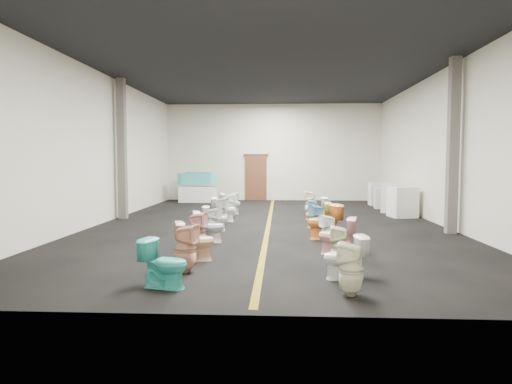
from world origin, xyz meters
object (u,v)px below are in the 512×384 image
toilet_right_2 (340,246)px  toilet_right_9 (316,208)px  toilet_right_3 (337,236)px  toilet_right_4 (328,231)px  toilet_left_8 (223,209)px  toilet_right_5 (324,222)px  toilet_left_2 (195,241)px  appliance_crate_d (377,194)px  display_table (198,194)px  bathtub (198,178)px  appliance_crate_b (392,198)px  toilet_right_7 (318,215)px  toilet_left_6 (215,218)px  toilet_left_10 (230,204)px  appliance_crate_a (403,202)px  toilet_right_1 (345,257)px  toilet_left_1 (186,249)px  toilet_left_3 (197,231)px  toilet_left_5 (214,222)px  toilet_right_8 (313,211)px  toilet_left_7 (221,212)px  toilet_right_0 (351,269)px  toilet_right_10 (311,203)px  toilet_left_11 (234,202)px  appliance_crate_c (384,198)px  toilet_left_0 (165,264)px  toilet_left_9 (230,206)px  toilet_right_6 (317,219)px

toilet_right_2 → toilet_right_9: toilet_right_2 is taller
toilet_right_3 → toilet_right_4: bearing=-161.7°
toilet_left_8 → toilet_right_5: size_ratio=0.90×
toilet_left_2 → appliance_crate_d: bearing=-44.2°
display_table → bathtub: 0.71m
appliance_crate_b → toilet_right_3: bearing=-111.1°
display_table → toilet_right_4: size_ratio=2.27×
toilet_right_7 → toilet_left_6: bearing=-79.2°
toilet_left_8 → bathtub: bearing=13.7°
toilet_left_2 → toilet_left_10: (-0.15, 7.36, -0.00)m
toilet_left_10 → toilet_right_3: size_ratio=0.97×
toilet_right_9 → toilet_right_3: bearing=-7.2°
appliance_crate_a → toilet_right_2: size_ratio=1.38×
toilet_right_1 → toilet_right_3: toilet_right_3 is taller
toilet_right_7 → toilet_left_1: bearing=-29.7°
toilet_left_3 → toilet_left_10: size_ratio=1.10×
appliance_crate_d → toilet_left_5: 9.90m
display_table → toilet_left_2: size_ratio=2.14×
display_table → toilet_right_8: bearing=-54.5°
display_table → appliance_crate_a: appliance_crate_a is taller
appliance_crate_b → toilet_left_7: size_ratio=1.28×
toilet_right_0 → toilet_right_4: bearing=-160.7°
toilet_right_5 → toilet_right_10: bearing=163.3°
toilet_left_1 → appliance_crate_a: bearing=-24.9°
appliance_crate_d → toilet_right_4: appliance_crate_d is taller
appliance_crate_b → toilet_right_2: size_ratio=1.46×
appliance_crate_a → toilet_left_7: (-5.76, -2.32, -0.09)m
toilet_left_11 → toilet_right_7: toilet_right_7 is taller
toilet_right_5 → toilet_left_5: bearing=-111.8°
toilet_left_11 → toilet_right_7: 4.79m
display_table → toilet_right_7: bearing=-57.6°
appliance_crate_b → appliance_crate_c: (0.00, 1.38, -0.12)m
toilet_left_10 → toilet_left_0: bearing=166.1°
appliance_crate_d → toilet_right_1: bearing=-104.1°
appliance_crate_a → toilet_left_9: appliance_crate_a is taller
toilet_left_1 → toilet_left_8: 6.38m
toilet_right_10 → toilet_right_7: bearing=10.5°
toilet_left_3 → toilet_right_1: toilet_left_3 is taller
appliance_crate_c → toilet_right_10: (-3.03, -2.65, 0.03)m
toilet_right_6 → toilet_left_0: bearing=-50.5°
toilet_right_3 → toilet_right_9: toilet_right_3 is taller
toilet_left_10 → toilet_right_10: size_ratio=0.86×
toilet_left_6 → toilet_left_7: 0.89m
toilet_right_9 → toilet_right_10: size_ratio=0.84×
toilet_right_0 → toilet_left_9: bearing=-142.5°
toilet_left_0 → toilet_right_4: bearing=-24.4°
appliance_crate_c → toilet_left_2: bearing=-120.5°
appliance_crate_c → toilet_left_3: bearing=-123.7°
toilet_left_1 → toilet_right_3: bearing=-48.4°
toilet_right_2 → toilet_right_3: toilet_right_3 is taller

